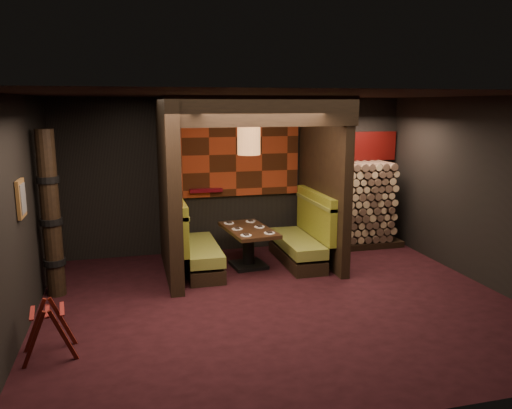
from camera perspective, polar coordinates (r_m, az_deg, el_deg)
The scene contains 23 objects.
floor at distance 7.13m, azimuth 2.66°, elevation -11.22°, with size 6.50×5.50×0.02m, color black.
ceiling at distance 6.58m, azimuth 2.89°, elevation 12.52°, with size 6.50×5.50×0.02m, color black.
wall_back at distance 9.34m, azimuth -2.24°, elevation 3.38°, with size 6.50×0.02×2.85m, color black.
wall_front at distance 4.23m, azimuth 13.93°, elevation -6.95°, with size 6.50×0.02×2.85m, color black.
wall_left at distance 6.55m, azimuth -25.64°, elevation -1.25°, with size 0.02×5.50×2.85m, color black.
wall_right at distance 8.27m, azimuth 24.91°, elevation 1.25°, with size 0.02×5.50×2.85m, color black.
partition_left at distance 8.06m, azimuth -9.97°, elevation 1.92°, with size 0.20×2.20×2.85m, color black.
partition_right at distance 8.72m, azimuth 7.65°, elevation 2.70°, with size 0.15×2.10×2.85m, color black.
header_beam at distance 7.24m, azimuth 1.01°, elevation 10.61°, with size 2.85×0.18×0.44m, color black.
tapa_back_panel at distance 9.24m, azimuth -2.34°, elevation 5.76°, with size 2.40×0.06×1.55m, color maroon.
tapa_side_panel at distance 8.19m, azimuth -9.33°, elevation 5.09°, with size 0.04×1.85×1.45m, color maroon.
lacquer_shelf at distance 9.17m, azimuth -5.75°, elevation 1.62°, with size 0.60×0.12×0.07m, color #520811.
booth_bench_left at distance 8.33m, azimuth -7.05°, elevation -4.93°, with size 0.68×1.60×1.14m.
booth_bench_right at distance 8.76m, azimuth 5.35°, elevation -4.07°, with size 0.68×1.60×1.14m.
dining_table at distance 8.47m, azimuth -0.87°, elevation -4.26°, with size 0.84×1.35×0.68m.
place_settings at distance 8.41m, azimuth -0.87°, elevation -2.66°, with size 0.68×1.10×0.03m.
pendant_lamp at distance 8.12m, azimuth -0.82°, elevation 7.29°, with size 0.37×0.37×0.93m.
framed_picture at distance 6.60m, azimuth -25.25°, elevation 0.61°, with size 0.05×0.36×0.46m.
luggage_rack at distance 6.07m, azimuth -22.60°, elevation -12.93°, with size 0.64×0.49×0.64m.
totem_column at distance 7.62m, azimuth -22.40°, elevation -1.16°, with size 0.31×0.31×2.40m.
firewood_stack at distance 9.80m, azimuth 11.48°, elevation -0.05°, with size 1.73×0.70×1.64m.
mosaic_header at distance 9.95m, azimuth 10.90°, elevation 6.53°, with size 1.83×0.10×0.56m, color maroon.
bay_front_post at distance 8.99m, azimuth 7.56°, elevation 2.97°, with size 0.08×0.08×2.85m, color black.
Camera 1 is at (-1.95, -6.28, 2.74)m, focal length 35.00 mm.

